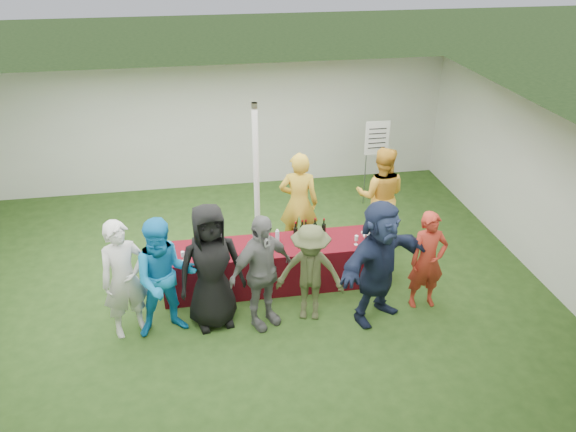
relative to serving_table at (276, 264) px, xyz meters
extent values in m
plane|color=#284719|center=(-0.64, 0.09, -0.38)|extent=(60.00, 60.00, 0.00)
plane|color=white|center=(-0.64, 4.09, 0.97)|extent=(10.00, 0.00, 10.00)
plane|color=white|center=(-0.64, -3.91, 0.97)|extent=(10.00, 0.00, 10.00)
plane|color=white|center=(4.36, 0.09, 0.97)|extent=(0.00, 8.00, 8.00)
plane|color=white|center=(-0.64, 0.09, 2.33)|extent=(10.00, 10.00, 0.00)
cylinder|color=silver|center=(-0.14, 1.29, 0.98)|extent=(0.10, 0.10, 2.70)
cube|color=maroon|center=(0.00, 0.00, 0.00)|extent=(3.60, 0.80, 0.75)
cylinder|color=black|center=(0.34, 0.11, 0.48)|extent=(0.07, 0.07, 0.22)
cylinder|color=black|center=(0.34, 0.11, 0.64)|extent=(0.03, 0.03, 0.08)
cylinder|color=maroon|center=(0.34, 0.11, 0.69)|extent=(0.03, 0.03, 0.02)
cylinder|color=black|center=(0.46, 0.15, 0.48)|extent=(0.07, 0.07, 0.22)
cylinder|color=black|center=(0.46, 0.15, 0.64)|extent=(0.03, 0.03, 0.08)
cylinder|color=maroon|center=(0.46, 0.15, 0.69)|extent=(0.03, 0.03, 0.02)
cylinder|color=black|center=(0.51, 0.14, 0.48)|extent=(0.07, 0.07, 0.22)
cylinder|color=black|center=(0.51, 0.14, 0.64)|extent=(0.03, 0.03, 0.08)
cylinder|color=maroon|center=(0.51, 0.14, 0.69)|extent=(0.03, 0.03, 0.02)
cylinder|color=black|center=(0.67, 0.17, 0.48)|extent=(0.07, 0.07, 0.22)
cylinder|color=black|center=(0.67, 0.17, 0.64)|extent=(0.03, 0.03, 0.08)
cylinder|color=maroon|center=(0.67, 0.17, 0.69)|extent=(0.03, 0.03, 0.02)
cylinder|color=black|center=(0.81, 0.14, 0.48)|extent=(0.07, 0.07, 0.22)
cylinder|color=black|center=(0.81, 0.14, 0.64)|extent=(0.03, 0.03, 0.08)
cylinder|color=maroon|center=(0.81, 0.14, 0.69)|extent=(0.03, 0.03, 0.02)
cylinder|color=silver|center=(-1.46, -0.24, 0.38)|extent=(0.06, 0.06, 0.00)
cylinder|color=silver|center=(-1.46, -0.24, 0.42)|extent=(0.01, 0.01, 0.07)
cylinder|color=silver|center=(-1.46, -0.24, 0.50)|extent=(0.06, 0.06, 0.08)
cylinder|color=#4C0814|center=(-1.46, -0.24, 0.47)|extent=(0.05, 0.05, 0.02)
cylinder|color=silver|center=(-1.06, -0.27, 0.38)|extent=(0.06, 0.06, 0.00)
cylinder|color=silver|center=(-1.06, -0.27, 0.42)|extent=(0.01, 0.01, 0.07)
cylinder|color=silver|center=(-1.06, -0.27, 0.50)|extent=(0.06, 0.06, 0.08)
cylinder|color=#4C0814|center=(-1.06, -0.27, 0.47)|extent=(0.05, 0.05, 0.02)
cylinder|color=silver|center=(-0.83, -0.24, 0.38)|extent=(0.06, 0.06, 0.00)
cylinder|color=silver|center=(-0.83, -0.24, 0.42)|extent=(0.01, 0.01, 0.07)
cylinder|color=silver|center=(-0.83, -0.24, 0.50)|extent=(0.06, 0.06, 0.08)
cylinder|color=silver|center=(-0.27, -0.29, 0.38)|extent=(0.06, 0.06, 0.00)
cylinder|color=silver|center=(-0.27, -0.29, 0.42)|extent=(0.01, 0.01, 0.07)
cylinder|color=silver|center=(-0.27, -0.29, 0.50)|extent=(0.06, 0.06, 0.08)
cylinder|color=#4C0814|center=(-0.27, -0.29, 0.47)|extent=(0.05, 0.05, 0.02)
cylinder|color=silver|center=(1.26, -0.22, 0.38)|extent=(0.06, 0.06, 0.00)
cylinder|color=silver|center=(1.26, -0.22, 0.42)|extent=(0.01, 0.01, 0.07)
cylinder|color=silver|center=(1.26, -0.22, 0.50)|extent=(0.06, 0.06, 0.08)
cylinder|color=#4C0814|center=(1.26, -0.22, 0.47)|extent=(0.05, 0.05, 0.02)
cylinder|color=silver|center=(0.04, 0.08, 0.47)|extent=(0.07, 0.07, 0.20)
cylinder|color=silver|center=(0.04, 0.08, 0.59)|extent=(0.03, 0.03, 0.03)
cube|color=white|center=(1.58, 0.05, 0.39)|extent=(0.25, 0.18, 0.03)
cylinder|color=slate|center=(1.52, -0.22, 0.46)|extent=(0.23, 0.23, 0.18)
cylinder|color=slate|center=(2.27, 2.63, 0.18)|extent=(0.02, 0.02, 1.10)
cylinder|color=slate|center=(2.67, 2.63, 0.18)|extent=(0.02, 0.02, 1.10)
cube|color=white|center=(2.47, 2.63, 1.07)|extent=(0.50, 0.02, 0.70)
cube|color=black|center=(2.47, 2.61, 1.27)|extent=(0.36, 0.01, 0.02)
cube|color=black|center=(2.47, 2.61, 1.17)|extent=(0.36, 0.01, 0.02)
cube|color=black|center=(2.47, 2.61, 1.07)|extent=(0.36, 0.01, 0.02)
cube|color=black|center=(2.47, 2.61, 0.97)|extent=(0.36, 0.01, 0.02)
cube|color=black|center=(2.47, 2.61, 0.88)|extent=(0.36, 0.01, 0.02)
imported|color=gold|center=(0.57, 1.01, 0.57)|extent=(0.77, 0.59, 1.89)
imported|color=gold|center=(2.08, 1.08, 0.55)|extent=(1.08, 0.96, 1.85)
imported|color=silver|center=(-2.26, -0.83, 0.53)|extent=(0.78, 0.66, 1.81)
imported|color=#117EC4|center=(-1.70, -0.91, 0.54)|extent=(0.98, 0.81, 1.83)
imported|color=black|center=(-1.06, -0.82, 0.60)|extent=(1.05, 0.78, 1.94)
imported|color=slate|center=(-0.35, -0.97, 0.53)|extent=(1.14, 0.89, 1.80)
imported|color=#464C2B|center=(0.37, -0.93, 0.40)|extent=(1.12, 0.83, 1.55)
imported|color=#1A233E|center=(1.34, -1.09, 0.59)|extent=(1.84, 1.37, 1.93)
imported|color=#A82C1E|center=(2.17, -0.93, 0.42)|extent=(0.58, 0.38, 1.59)
camera|label=1|loc=(-1.11, -7.61, 4.97)|focal=35.00mm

